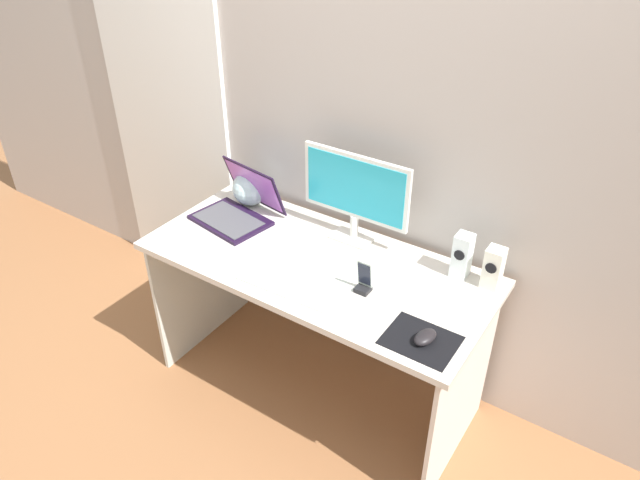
{
  "coord_description": "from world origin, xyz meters",
  "views": [
    {
      "loc": [
        1.12,
        -1.65,
        2.17
      ],
      "look_at": [
        0.03,
        -0.02,
        0.88
      ],
      "focal_mm": 33.21,
      "sensor_mm": 36.0,
      "label": 1
    }
  ],
  "objects_px": {
    "mouse": "(425,337)",
    "fishbowl": "(250,188)",
    "laptop": "(238,208)",
    "monitor": "(355,193)",
    "phone_in_dock": "(364,281)",
    "speaker_right": "(493,268)",
    "speaker_near_monitor": "(462,256)",
    "keyboard_external": "(288,287)"
  },
  "relations": [
    {
      "from": "phone_in_dock",
      "to": "keyboard_external",
      "type": "bearing_deg",
      "value": -149.38
    },
    {
      "from": "speaker_right",
      "to": "fishbowl",
      "type": "xyz_separation_m",
      "value": [
        -1.19,
        -0.01,
        -0.01
      ]
    },
    {
      "from": "speaker_right",
      "to": "mouse",
      "type": "height_order",
      "value": "speaker_right"
    },
    {
      "from": "speaker_right",
      "to": "laptop",
      "type": "distance_m",
      "value": 1.16
    },
    {
      "from": "monitor",
      "to": "laptop",
      "type": "distance_m",
      "value": 0.58
    },
    {
      "from": "laptop",
      "to": "mouse",
      "type": "height_order",
      "value": "laptop"
    },
    {
      "from": "monitor",
      "to": "phone_in_dock",
      "type": "bearing_deg",
      "value": -53.13
    },
    {
      "from": "keyboard_external",
      "to": "speaker_near_monitor",
      "type": "bearing_deg",
      "value": 38.57
    },
    {
      "from": "fishbowl",
      "to": "keyboard_external",
      "type": "xyz_separation_m",
      "value": [
        0.54,
        -0.44,
        -0.08
      ]
    },
    {
      "from": "monitor",
      "to": "keyboard_external",
      "type": "xyz_separation_m",
      "value": [
        -0.03,
        -0.45,
        -0.22
      ]
    },
    {
      "from": "speaker_near_monitor",
      "to": "laptop",
      "type": "xyz_separation_m",
      "value": [
        -1.02,
        -0.15,
        -0.05
      ]
    },
    {
      "from": "fishbowl",
      "to": "laptop",
      "type": "bearing_deg",
      "value": -73.61
    },
    {
      "from": "phone_in_dock",
      "to": "fishbowl",
      "type": "bearing_deg",
      "value": 160.1
    },
    {
      "from": "speaker_near_monitor",
      "to": "speaker_right",
      "type": "bearing_deg",
      "value": -0.02
    },
    {
      "from": "speaker_right",
      "to": "phone_in_dock",
      "type": "bearing_deg",
      "value": -142.79
    },
    {
      "from": "laptop",
      "to": "speaker_near_monitor",
      "type": "bearing_deg",
      "value": 8.3
    },
    {
      "from": "mouse",
      "to": "speaker_right",
      "type": "bearing_deg",
      "value": 91.87
    },
    {
      "from": "monitor",
      "to": "fishbowl",
      "type": "height_order",
      "value": "monitor"
    },
    {
      "from": "monitor",
      "to": "speaker_right",
      "type": "xyz_separation_m",
      "value": [
        0.62,
        0.0,
        -0.14
      ]
    },
    {
      "from": "laptop",
      "to": "monitor",
      "type": "bearing_deg",
      "value": 15.7
    },
    {
      "from": "speaker_right",
      "to": "mouse",
      "type": "bearing_deg",
      "value": -100.08
    },
    {
      "from": "speaker_right",
      "to": "speaker_near_monitor",
      "type": "bearing_deg",
      "value": 179.98
    },
    {
      "from": "keyboard_external",
      "to": "phone_in_dock",
      "type": "xyz_separation_m",
      "value": [
        0.25,
        0.15,
        0.04
      ]
    },
    {
      "from": "monitor",
      "to": "laptop",
      "type": "height_order",
      "value": "monitor"
    },
    {
      "from": "mouse",
      "to": "fishbowl",
      "type": "bearing_deg",
      "value": 171.48
    },
    {
      "from": "mouse",
      "to": "laptop",
      "type": "bearing_deg",
      "value": 177.35
    },
    {
      "from": "monitor",
      "to": "fishbowl",
      "type": "distance_m",
      "value": 0.59
    },
    {
      "from": "fishbowl",
      "to": "mouse",
      "type": "height_order",
      "value": "fishbowl"
    },
    {
      "from": "fishbowl",
      "to": "phone_in_dock",
      "type": "height_order",
      "value": "fishbowl"
    },
    {
      "from": "fishbowl",
      "to": "mouse",
      "type": "bearing_deg",
      "value": -20.47
    },
    {
      "from": "speaker_right",
      "to": "fishbowl",
      "type": "distance_m",
      "value": 1.19
    },
    {
      "from": "monitor",
      "to": "mouse",
      "type": "relative_size",
      "value": 4.98
    },
    {
      "from": "phone_in_dock",
      "to": "mouse",
      "type": "bearing_deg",
      "value": -21.89
    },
    {
      "from": "speaker_right",
      "to": "keyboard_external",
      "type": "bearing_deg",
      "value": -145.23
    },
    {
      "from": "laptop",
      "to": "phone_in_dock",
      "type": "distance_m",
      "value": 0.77
    },
    {
      "from": "fishbowl",
      "to": "mouse",
      "type": "distance_m",
      "value": 1.19
    },
    {
      "from": "speaker_near_monitor",
      "to": "fishbowl",
      "type": "height_order",
      "value": "speaker_near_monitor"
    },
    {
      "from": "keyboard_external",
      "to": "phone_in_dock",
      "type": "height_order",
      "value": "phone_in_dock"
    },
    {
      "from": "monitor",
      "to": "speaker_near_monitor",
      "type": "xyz_separation_m",
      "value": [
        0.49,
        0.0,
        -0.13
      ]
    },
    {
      "from": "laptop",
      "to": "keyboard_external",
      "type": "xyz_separation_m",
      "value": [
        0.5,
        -0.3,
        -0.04
      ]
    },
    {
      "from": "speaker_right",
      "to": "laptop",
      "type": "relative_size",
      "value": 0.45
    },
    {
      "from": "laptop",
      "to": "fishbowl",
      "type": "bearing_deg",
      "value": 106.39
    }
  ]
}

